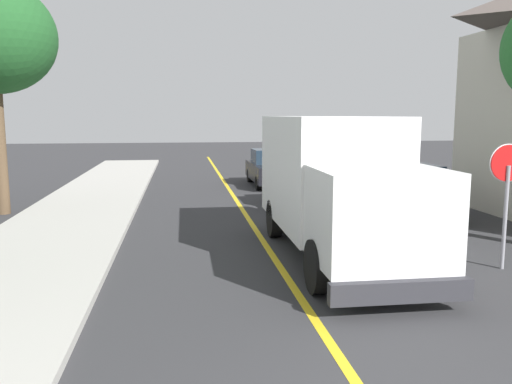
{
  "coord_description": "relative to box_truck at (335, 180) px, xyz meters",
  "views": [
    {
      "loc": [
        -2.06,
        -2.84,
        3.24
      ],
      "look_at": [
        -0.29,
        9.51,
        1.4
      ],
      "focal_mm": 36.82,
      "sensor_mm": 36.0,
      "label": 1
    }
  ],
  "objects": [
    {
      "name": "parked_van_across",
      "position": [
        3.78,
        4.46,
        -0.97
      ],
      "size": [
        1.86,
        4.42,
        1.67
      ],
      "color": "#B7B7BC",
      "rests_on": "ground"
    },
    {
      "name": "parked_car_near",
      "position": [
        0.77,
        6.3,
        -0.97
      ],
      "size": [
        1.96,
        4.46,
        1.67
      ],
      "color": "#B7B7BC",
      "rests_on": "ground"
    },
    {
      "name": "box_truck",
      "position": [
        0.0,
        0.0,
        0.0
      ],
      "size": [
        2.43,
        7.19,
        3.2
      ],
      "color": "white",
      "rests_on": "ground"
    },
    {
      "name": "parked_car_mid",
      "position": [
        0.6,
        12.2,
        -0.97
      ],
      "size": [
        1.82,
        4.41,
        1.67
      ],
      "color": "black",
      "rests_on": "ground"
    },
    {
      "name": "stop_sign",
      "position": [
        3.22,
        -1.59,
        0.09
      ],
      "size": [
        0.8,
        0.1,
        2.65
      ],
      "color": "gray",
      "rests_on": "ground"
    },
    {
      "name": "centre_line_yellow",
      "position": [
        -1.42,
        1.29,
        -1.76
      ],
      "size": [
        0.16,
        56.0,
        0.01
      ],
      "primitive_type": "cube",
      "color": "gold",
      "rests_on": "ground"
    }
  ]
}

